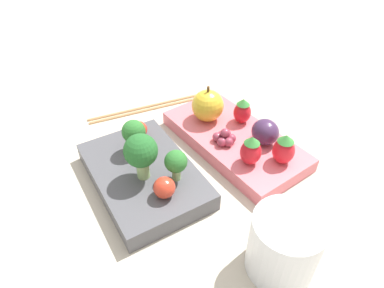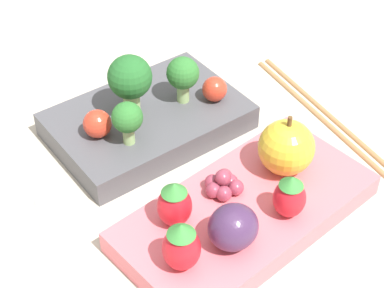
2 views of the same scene
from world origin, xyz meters
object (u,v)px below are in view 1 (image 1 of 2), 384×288
Objects in this scene: drinking_cup at (282,246)px; broccoli_floret_2 at (141,152)px; strawberry_0 at (284,149)px; broccoli_floret_1 at (176,162)px; grape_cluster at (225,138)px; cherry_tomato_1 at (139,130)px; plum at (265,132)px; bento_box_savoury at (144,175)px; chopsticks_pair at (150,107)px; apple at (208,106)px; bento_box_fruit at (235,141)px; strawberry_1 at (251,151)px; strawberry_2 at (242,111)px; cherry_tomato_0 at (164,188)px; broccoli_floret_0 at (134,133)px.

broccoli_floret_2 is at bearing 24.92° from drinking_cup.
strawberry_0 is 0.61× the size of drinking_cup.
grape_cluster is (0.03, -0.10, -0.02)m from broccoli_floret_1.
cherry_tomato_1 is 0.18m from plum.
chopsticks_pair is at bearing -26.12° from bento_box_savoury.
apple is at bearing -92.77° from cherry_tomato_1.
bento_box_savoury is 0.20m from drinking_cup.
drinking_cup reaches higher than bento_box_fruit.
strawberry_1 is 0.09m from strawberry_2.
chopsticks_pair is (0.21, 0.05, -0.04)m from strawberry_1.
apple is 1.80× the size of grape_cluster.
strawberry_0 reaches higher than bento_box_savoury.
cherry_tomato_1 is at bearing 64.16° from bento_box_fruit.
strawberry_1 is (-0.05, -0.13, 0.03)m from bento_box_savoury.
broccoli_floret_2 is 1.47× the size of strawberry_1.
cherry_tomato_0 is (-0.04, -0.01, -0.03)m from broccoli_floret_2.
drinking_cup is at bearing -163.05° from broccoli_floret_1.
cherry_tomato_0 reaches higher than cherry_tomato_1.
strawberry_1 is 1.34× the size of grape_cluster.
chopsticks_pair is at bearing -13.72° from broccoli_floret_1.
broccoli_floret_1 is 1.00× the size of strawberry_1.
bento_box_savoury is at bearing 88.79° from grape_cluster.
drinking_cup is at bearing -168.01° from cherry_tomato_1.
strawberry_2 is at bearing -25.63° from drinking_cup.
strawberry_0 is (-0.13, -0.04, -0.00)m from apple.
cherry_tomato_0 is 0.19m from strawberry_2.
cherry_tomato_1 is 0.16m from strawberry_1.
broccoli_floret_1 is at bearing 166.28° from chopsticks_pair.
bento_box_fruit is at bearing -76.06° from grape_cluster.
broccoli_floret_1 reaches higher than strawberry_2.
drinking_cup is (-0.21, 0.10, -0.00)m from strawberry_2.
drinking_cup is at bearing -151.50° from cherry_tomato_0.
strawberry_2 is (0.04, -0.18, -0.02)m from broccoli_floret_2.
bento_box_fruit is at bearing -155.97° from chopsticks_pair.
drinking_cup is (-0.18, 0.05, 0.01)m from grape_cluster.
bento_box_savoury is 4.59× the size of plum.
strawberry_1 is at bearing -137.39° from cherry_tomato_1.
broccoli_floret_1 reaches higher than strawberry_0.
cherry_tomato_0 reaches higher than grape_cluster.
broccoli_floret_0 is at bearing 53.59° from strawberry_1.
strawberry_0 reaches higher than bento_box_fruit.
broccoli_floret_0 is 1.83× the size of cherry_tomato_0.
strawberry_1 is at bearing -126.41° from broccoli_floret_0.
strawberry_2 is at bearing -93.81° from broccoli_floret_0.
broccoli_floret_0 is 1.12× the size of strawberry_1.
strawberry_2 is at bearing -66.19° from broccoli_floret_1.
cherry_tomato_0 is 0.15m from drinking_cup.
broccoli_floret_0 is 0.13m from grape_cluster.
bento_box_fruit is at bearing -88.83° from bento_box_savoury.
strawberry_0 is at bearing 173.74° from plum.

